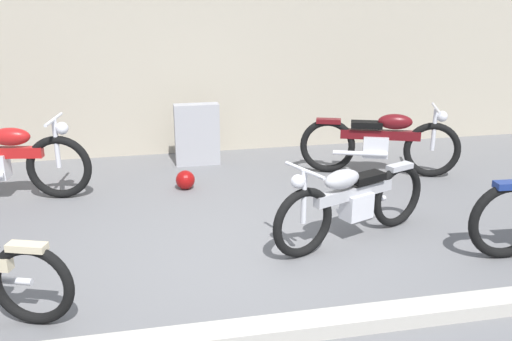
{
  "coord_description": "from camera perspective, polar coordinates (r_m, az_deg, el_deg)",
  "views": [
    {
      "loc": [
        -0.88,
        -4.72,
        2.51
      ],
      "look_at": [
        0.32,
        1.05,
        0.55
      ],
      "focal_mm": 39.6,
      "sensor_mm": 36.0,
      "label": 1
    }
  ],
  "objects": [
    {
      "name": "motorcycle_maroon",
      "position": [
        7.85,
        12.5,
        2.84
      ],
      "size": [
        2.06,
        0.94,
        0.97
      ],
      "rotation": [
        0.0,
        0.0,
        -0.35
      ],
      "color": "black",
      "rests_on": "ground_plane"
    },
    {
      "name": "ground_plane",
      "position": [
        5.41,
        -1.05,
        -9.23
      ],
      "size": [
        40.0,
        40.0,
        0.0
      ],
      "primitive_type": "plane",
      "color": "slate"
    },
    {
      "name": "motorcycle_silver",
      "position": [
        5.75,
        9.69,
        -3.07
      ],
      "size": [
        1.87,
        0.92,
        0.89
      ],
      "rotation": [
        0.0,
        0.0,
        3.53
      ],
      "color": "black",
      "rests_on": "ground_plane"
    },
    {
      "name": "building_wall",
      "position": [
        8.71,
        -6.04,
        13.42
      ],
      "size": [
        18.0,
        0.3,
        3.54
      ],
      "primitive_type": "cube",
      "color": "#B2A893",
      "rests_on": "ground_plane"
    },
    {
      "name": "helmet",
      "position": [
        7.26,
        -7.15,
        -0.94
      ],
      "size": [
        0.24,
        0.24,
        0.24
      ],
      "primitive_type": "sphere",
      "color": "maroon",
      "rests_on": "ground_plane"
    },
    {
      "name": "stone_marker",
      "position": [
        8.16,
        -5.97,
        3.63
      ],
      "size": [
        0.64,
        0.2,
        0.89
      ],
      "primitive_type": "cube",
      "rotation": [
        0.0,
        0.0,
        0.0
      ],
      "color": "#9E9EA3",
      "rests_on": "ground_plane"
    },
    {
      "name": "curb_strip",
      "position": [
        4.36,
        2.03,
        -15.78
      ],
      "size": [
        18.0,
        0.24,
        0.12
      ],
      "primitive_type": "cube",
      "color": "#B7B2A8",
      "rests_on": "ground_plane"
    }
  ]
}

